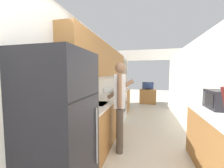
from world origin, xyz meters
name	(u,v)px	position (x,y,z in m)	size (l,w,h in m)	color
wall_left	(97,72)	(-1.26, 2.46, 1.53)	(0.38, 7.65, 2.50)	silver
wall_far_with_doorway	(148,74)	(0.00, 5.28, 1.45)	(3.05, 0.06, 2.50)	silver
counter_left	(110,111)	(-1.02, 2.81, 0.45)	(0.62, 4.17, 0.90)	#9E6B38
refrigerator	(60,130)	(-0.99, 0.49, 0.87)	(0.69, 0.72, 1.73)	black
range_oven	(116,105)	(-1.01, 3.49, 0.46)	(0.66, 0.78, 1.04)	white
person	(120,104)	(-0.54, 1.72, 0.91)	(0.55, 0.41, 1.69)	#4C4238
microwave	(220,100)	(1.13, 1.78, 1.06)	(0.36, 0.48, 0.32)	black
tv_cabinet	(148,96)	(0.03, 6.18, 0.35)	(0.78, 0.42, 0.70)	#9E6B38
television	(148,86)	(0.03, 6.13, 0.88)	(0.53, 0.16, 0.36)	black
knife	(117,90)	(-1.08, 3.99, 0.91)	(0.15, 0.33, 0.02)	#B7B7BC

